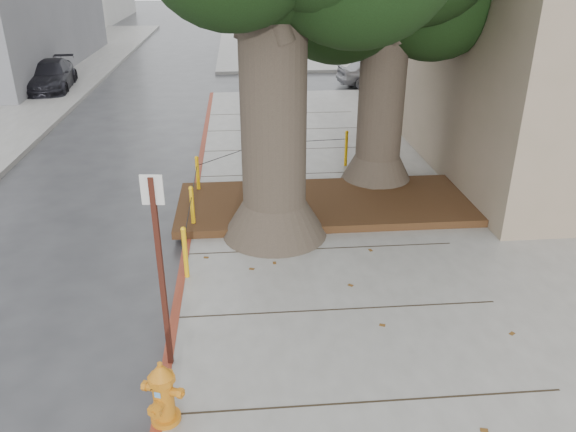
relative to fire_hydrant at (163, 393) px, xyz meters
name	(u,v)px	position (x,y,z in m)	size (l,w,h in m)	color
ground	(306,319)	(1.90, 2.08, -0.56)	(140.00, 140.00, 0.00)	#28282B
sidewalk_far	(344,42)	(7.90, 32.08, -0.49)	(16.00, 20.00, 0.15)	slate
curb_red	(187,245)	(-0.10, 4.58, -0.49)	(0.14, 26.00, 0.16)	maroon
planter_bed	(326,204)	(2.80, 5.98, -0.33)	(6.40, 2.60, 0.16)	black
bollard_ring	(244,180)	(1.04, 6.46, 0.10)	(3.79, 5.39, 0.95)	#F6B20D
fire_hydrant	(163,393)	(0.00, 0.00, 0.00)	(0.45, 0.45, 0.84)	orange
signpost	(160,264)	(-0.05, 1.05, 1.12)	(0.27, 0.07, 2.70)	#471911
car_silver	(379,71)	(7.05, 19.09, 0.05)	(1.44, 3.57, 1.22)	#A6A6AB
car_red	(410,62)	(9.04, 21.26, 0.04)	(1.27, 3.64, 1.20)	maroon
car_dark	(50,76)	(-6.78, 19.12, 0.05)	(1.72, 4.23, 1.23)	black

